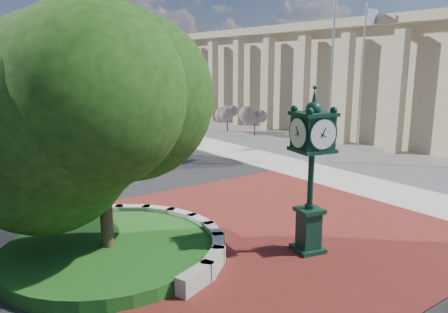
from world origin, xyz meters
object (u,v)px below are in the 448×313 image
Objects in this scene: flagpole_a at (332,65)px; street_lamp_near at (84,72)px; flagpole_b at (362,77)px; parked_car at (50,107)px; post_clock at (311,165)px.

street_lamp_near is (-6.08, 22.39, -0.67)m from flagpole_a.
flagpole_a is 4.60m from flagpole_b.
street_lamp_near reaches higher than parked_car.
post_clock reaches higher than parked_car.
parked_car is at bearing 107.66° from flagpole_b.
flagpole_a reaches higher than flagpole_b.
parked_car is at bearing 84.84° from post_clock.
flagpole_b is at bearing -85.86° from parked_car.
parked_car is 0.54× the size of flagpole_b.
flagpole_b is at bearing -63.72° from street_lamp_near.
post_clock is 30.47m from street_lamp_near.
parked_car is 34.80m from flagpole_b.
street_lamp_near is (-10.45, 21.16, 0.12)m from flagpole_b.
flagpole_b is (10.49, -32.95, 3.87)m from parked_car.
post_clock is at bearing -147.81° from flagpole_b.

